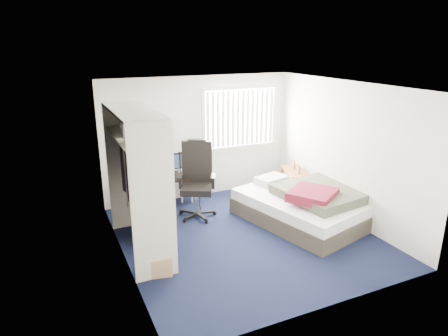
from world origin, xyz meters
TOP-DOWN VIEW (x-y plane):
  - ground at (0.00, 0.00)m, footprint 4.20×4.20m
  - room_shell at (0.00, 0.00)m, footprint 4.20×4.20m
  - window_assembly at (0.90, 2.04)m, footprint 1.72×0.09m
  - closet at (-1.67, 0.27)m, footprint 0.64×1.84m
  - desk at (-0.83, 1.75)m, footprint 1.45×0.98m
  - office_chair at (-0.43, 1.15)m, footprint 0.89×0.89m
  - footstool at (-0.39, 1.85)m, footprint 0.34×0.30m
  - nightstand at (1.75, 1.15)m, footprint 0.65×0.93m
  - bed at (1.27, 0.11)m, footprint 2.16×2.55m
  - pine_box at (-1.65, -0.51)m, footprint 0.41×0.34m

SIDE VIEW (x-z plane):
  - ground at x=0.00m, z-range 0.00..0.00m
  - pine_box at x=-1.65m, z-range 0.00..0.27m
  - footstool at x=-0.39m, z-range 0.06..0.29m
  - bed at x=1.27m, z-range -0.06..0.66m
  - nightstand at x=1.75m, z-range 0.13..0.89m
  - office_chair at x=-0.43m, z-range -0.17..1.26m
  - desk at x=-0.83m, z-range 0.14..1.26m
  - closet at x=-1.67m, z-range 0.24..2.46m
  - room_shell at x=0.00m, z-range -0.59..3.61m
  - window_assembly at x=0.90m, z-range 0.94..2.26m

